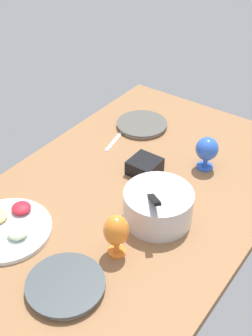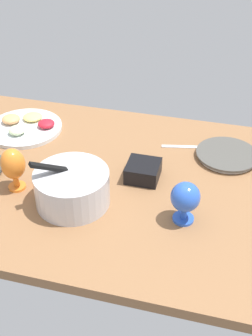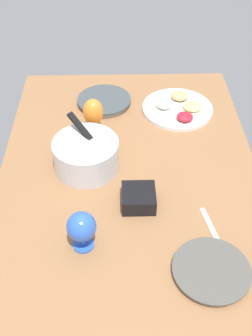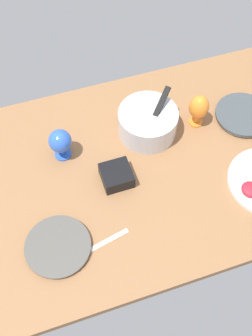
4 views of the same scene
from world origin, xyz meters
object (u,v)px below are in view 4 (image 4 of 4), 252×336
at_px(dinner_plate_right, 243,115).
at_px(mixing_bowl, 148,122).
at_px(hurricane_glass_blue, 60,142).
at_px(square_bowl_black, 116,175).
at_px(hurricane_glass_orange, 199,108).
at_px(dinner_plate_left, 58,247).

distance_m(dinner_plate_right, mixing_bowl, 0.45).
height_order(hurricane_glass_blue, square_bowl_black, hurricane_glass_blue).
bearing_deg(dinner_plate_right, hurricane_glass_orange, 169.47).
bearing_deg(hurricane_glass_blue, dinner_plate_right, -3.97).
height_order(dinner_plate_right, mixing_bowl, mixing_bowl).
height_order(dinner_plate_right, square_bowl_black, square_bowl_black).
bearing_deg(mixing_bowl, square_bowl_black, -136.27).
bearing_deg(square_bowl_black, hurricane_glass_blue, 133.26).
xyz_separation_m(dinner_plate_left, dinner_plate_right, (0.96, 0.35, 0.00)).
xyz_separation_m(dinner_plate_right, hurricane_glass_blue, (-0.84, 0.06, 0.08)).
bearing_deg(dinner_plate_left, hurricane_glass_orange, 28.10).
bearing_deg(hurricane_glass_orange, square_bowl_black, -157.98).
xyz_separation_m(dinner_plate_right, square_bowl_black, (-0.66, -0.14, 0.02)).
height_order(mixing_bowl, square_bowl_black, mixing_bowl).
xyz_separation_m(dinner_plate_left, hurricane_glass_blue, (0.12, 0.41, 0.08)).
distance_m(dinner_plate_right, hurricane_glass_blue, 0.84).
bearing_deg(hurricane_glass_orange, hurricane_glass_blue, 178.38).
height_order(dinner_plate_left, square_bowl_black, square_bowl_black).
height_order(dinner_plate_left, hurricane_glass_blue, hurricane_glass_blue).
relative_size(dinner_plate_right, hurricane_glass_blue, 1.71).
bearing_deg(hurricane_glass_blue, square_bowl_black, -46.74).
distance_m(dinner_plate_left, dinner_plate_right, 1.02).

